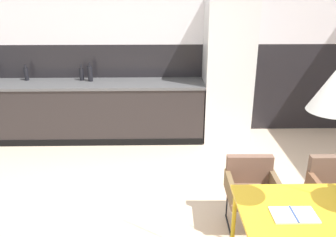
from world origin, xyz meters
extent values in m
cube|color=black|center=(0.00, 2.80, 0.71)|extent=(6.54, 0.12, 1.41)
cube|color=#2C2626|center=(-1.31, 2.44, 0.43)|extent=(3.62, 0.60, 0.86)
cube|color=#545457|center=(-1.31, 2.44, 0.88)|extent=(3.65, 0.63, 0.04)
cube|color=black|center=(-1.31, 2.14, 0.05)|extent=(3.62, 0.01, 0.10)
cube|color=silver|center=(0.87, 2.44, 1.05)|extent=(0.69, 0.60, 2.09)
cylinder|color=gold|center=(0.47, -0.27, 0.36)|extent=(0.04, 0.04, 0.73)
cube|color=brown|center=(0.74, 0.18, 0.39)|extent=(0.49, 0.47, 0.06)
cube|color=brown|center=(0.75, 0.38, 0.56)|extent=(0.46, 0.09, 0.28)
cube|color=brown|center=(0.96, 0.17, 0.49)|extent=(0.06, 0.41, 0.14)
cube|color=brown|center=(0.52, 0.18, 0.49)|extent=(0.06, 0.41, 0.14)
cylinder|color=black|center=(0.94, -0.02, 0.18)|extent=(0.02, 0.02, 0.36)
cylinder|color=black|center=(0.54, -0.01, 0.18)|extent=(0.02, 0.02, 0.36)
cylinder|color=black|center=(0.95, 0.36, 0.18)|extent=(0.02, 0.02, 0.36)
cylinder|color=black|center=(0.55, 0.37, 0.18)|extent=(0.02, 0.02, 0.36)
cylinder|color=black|center=(0.94, 0.17, 0.01)|extent=(0.02, 0.41, 0.02)
cylinder|color=black|center=(0.54, 0.18, 0.01)|extent=(0.02, 0.41, 0.02)
cube|color=brown|center=(1.54, 0.30, 0.59)|extent=(0.46, 0.08, 0.30)
cube|color=brown|center=(1.32, 0.10, 0.51)|extent=(0.05, 0.41, 0.14)
cylinder|color=black|center=(1.34, -0.09, 0.19)|extent=(0.02, 0.02, 0.38)
cylinder|color=black|center=(1.34, 0.29, 0.19)|extent=(0.02, 0.02, 0.38)
cylinder|color=black|center=(1.34, 0.10, 0.01)|extent=(0.02, 0.41, 0.02)
cube|color=white|center=(0.73, -0.65, 0.76)|extent=(0.16, 0.19, 0.01)
cube|color=white|center=(0.89, -0.65, 0.76)|extent=(0.16, 0.19, 0.01)
cube|color=#334C8C|center=(0.81, -0.65, 0.77)|extent=(0.01, 0.20, 0.00)
cylinder|color=black|center=(-1.34, 2.58, 0.99)|extent=(0.07, 0.07, 0.18)
cylinder|color=black|center=(-1.34, 2.58, 1.11)|extent=(0.03, 0.03, 0.06)
cylinder|color=black|center=(-2.18, 2.60, 0.99)|extent=(0.06, 0.06, 0.19)
cylinder|color=black|center=(-2.18, 2.60, 1.12)|extent=(0.03, 0.03, 0.05)
cylinder|color=black|center=(-1.20, 2.53, 1.01)|extent=(0.07, 0.07, 0.23)
cylinder|color=black|center=(-1.20, 2.53, 1.16)|extent=(0.03, 0.03, 0.05)
cone|color=silver|center=(0.94, -0.65, 1.69)|extent=(0.31, 0.31, 0.28)
camera|label=1|loc=(-0.12, -2.71, 2.30)|focal=37.84mm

